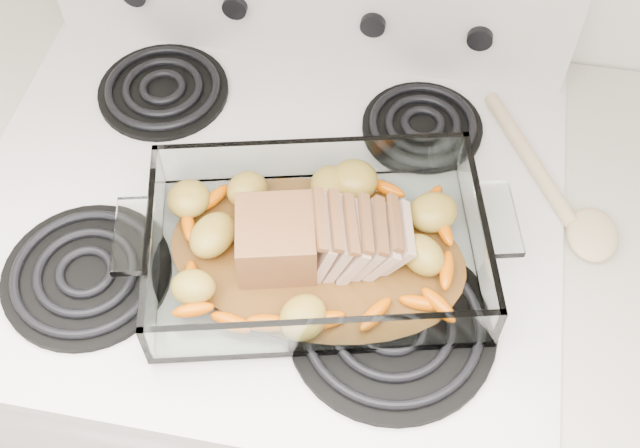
# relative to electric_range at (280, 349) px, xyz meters

# --- Properties ---
(electric_range) EXTENTS (0.78, 0.70, 1.12)m
(electric_range) POSITION_rel_electric_range_xyz_m (0.00, 0.00, 0.00)
(electric_range) COLOR silver
(electric_range) RESTS_ON ground
(baking_dish) EXTENTS (0.40, 0.26, 0.08)m
(baking_dish) POSITION_rel_electric_range_xyz_m (0.09, -0.09, 0.48)
(baking_dish) COLOR silver
(baking_dish) RESTS_ON electric_range
(pork_roast) EXTENTS (0.21, 0.09, 0.08)m
(pork_roast) POSITION_rel_electric_range_xyz_m (0.07, -0.09, 0.51)
(pork_roast) COLOR brown
(pork_roast) RESTS_ON baking_dish
(roast_vegetables) EXTENTS (0.34, 0.18, 0.04)m
(roast_vegetables) POSITION_rel_electric_range_xyz_m (0.08, -0.05, 0.49)
(roast_vegetables) COLOR #F25E00
(roast_vegetables) RESTS_ON baking_dish
(wooden_spoon) EXTENTS (0.18, 0.26, 0.02)m
(wooden_spoon) POSITION_rel_electric_range_xyz_m (0.39, 0.06, 0.46)
(wooden_spoon) COLOR #D0AE84
(wooden_spoon) RESTS_ON electric_range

